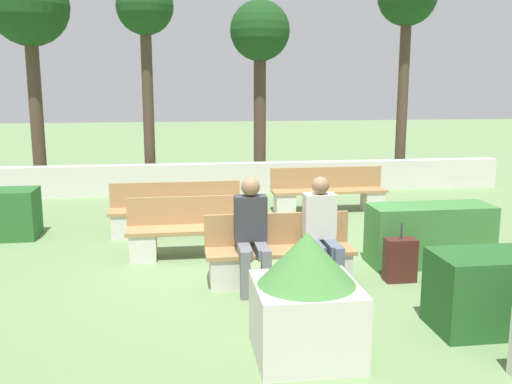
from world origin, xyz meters
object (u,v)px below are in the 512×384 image
(person_seated_man, at_px, (322,227))
(planter_corner_left, at_px, (306,296))
(person_seated_woman, at_px, (252,229))
(tree_center_left, at_px, (145,17))
(bench_front, at_px, (280,258))
(tree_rightmost, at_px, (407,5))
(bench_back, at_px, (196,234))
(suitcase, at_px, (400,260))
(tree_center_right, at_px, (260,38))
(bench_right_side, at_px, (176,215))
(bench_left_side, at_px, (329,195))
(tree_leftmost, at_px, (29,11))

(person_seated_man, height_order, planter_corner_left, person_seated_man)
(person_seated_woman, relative_size, tree_center_left, 0.28)
(person_seated_man, bearing_deg, planter_corner_left, -108.44)
(bench_front, bearing_deg, person_seated_man, -15.88)
(person_seated_man, xyz_separation_m, tree_rightmost, (3.75, 6.92, 3.52))
(bench_back, bearing_deg, suitcase, -28.53)
(suitcase, bearing_deg, tree_rightmost, 68.32)
(planter_corner_left, relative_size, suitcase, 1.55)
(tree_center_right, bearing_deg, tree_rightmost, -9.12)
(bench_right_side, relative_size, tree_center_right, 0.48)
(suitcase, distance_m, tree_center_right, 8.17)
(bench_left_side, xyz_separation_m, planter_corner_left, (-1.74, -5.70, 0.23))
(person_seated_woman, distance_m, tree_leftmost, 9.08)
(bench_front, xyz_separation_m, bench_left_side, (1.63, 3.78, 0.01))
(bench_front, distance_m, planter_corner_left, 1.94)
(bench_left_side, distance_m, tree_center_right, 4.81)
(planter_corner_left, xyz_separation_m, tree_center_left, (-1.72, 8.56, 3.30))
(bench_back, height_order, person_seated_woman, person_seated_woman)
(bench_left_side, bearing_deg, person_seated_man, -115.73)
(tree_rightmost, bearing_deg, tree_leftmost, 176.58)
(bench_front, xyz_separation_m, tree_leftmost, (-4.42, 7.30, 3.69))
(tree_leftmost, xyz_separation_m, tree_center_right, (5.24, 0.03, -0.53))
(bench_left_side, xyz_separation_m, tree_rightmost, (2.61, 3.00, 3.91))
(tree_rightmost, bearing_deg, tree_center_right, 170.88)
(person_seated_man, xyz_separation_m, tree_center_right, (0.33, 7.47, 2.75))
(bench_left_side, height_order, bench_back, same)
(tree_center_left, bearing_deg, bench_left_side, -39.57)
(person_seated_woman, xyz_separation_m, planter_corner_left, (0.25, -1.78, -0.17))
(planter_corner_left, height_order, suitcase, planter_corner_left)
(suitcase, height_order, tree_leftmost, tree_leftmost)
(bench_back, bearing_deg, person_seated_man, -42.25)
(person_seated_woman, distance_m, tree_rightmost, 9.02)
(bench_left_side, bearing_deg, bench_back, -144.99)
(planter_corner_left, bearing_deg, suitcase, 48.01)
(tree_center_left, bearing_deg, suitcase, -63.99)
(bench_right_side, distance_m, tree_center_left, 5.49)
(bench_left_side, height_order, planter_corner_left, planter_corner_left)
(tree_center_left, relative_size, tree_center_right, 1.08)
(bench_left_side, relative_size, bench_back, 1.14)
(bench_front, xyz_separation_m, tree_center_right, (0.82, 7.33, 3.16))
(bench_front, distance_m, bench_left_side, 4.12)
(person_seated_man, relative_size, tree_rightmost, 0.26)
(person_seated_man, bearing_deg, bench_left_side, 73.72)
(tree_leftmost, relative_size, tree_center_left, 1.07)
(planter_corner_left, height_order, tree_rightmost, tree_rightmost)
(bench_left_side, distance_m, person_seated_woman, 4.41)
(bench_back, relative_size, tree_center_right, 0.44)
(bench_back, distance_m, tree_leftmost, 7.90)
(tree_leftmost, bearing_deg, tree_rightmost, -3.42)
(planter_corner_left, height_order, tree_center_left, tree_center_left)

